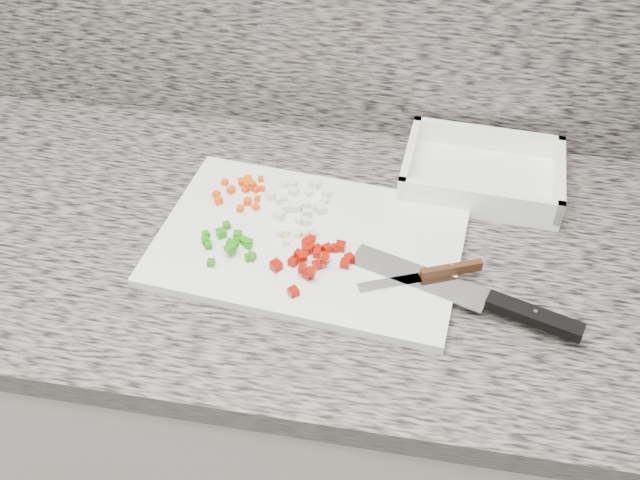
{
  "coord_description": "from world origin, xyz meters",
  "views": [
    {
      "loc": [
        0.25,
        0.66,
        1.66
      ],
      "look_at": [
        0.12,
        1.4,
        0.94
      ],
      "focal_mm": 40.0,
      "sensor_mm": 36.0,
      "label": 1
    }
  ],
  "objects": [
    {
      "name": "cabinet",
      "position": [
        0.0,
        1.44,
        0.43
      ],
      "size": [
        3.92,
        0.62,
        0.86
      ],
      "primitive_type": "cube",
      "color": "beige",
      "rests_on": "ground"
    },
    {
      "name": "onion_pile",
      "position": [
        0.07,
        1.5,
        0.92
      ],
      "size": [
        0.11,
        0.11,
        0.02
      ],
      "color": "white",
      "rests_on": "cutting_board"
    },
    {
      "name": "countertop",
      "position": [
        0.0,
        1.44,
        0.88
      ],
      "size": [
        3.96,
        0.64,
        0.04
      ],
      "primitive_type": "cube",
      "color": "slate",
      "rests_on": "cabinet"
    },
    {
      "name": "cutting_board",
      "position": [
        0.1,
        1.42,
        0.91
      ],
      "size": [
        0.48,
        0.34,
        0.02
      ],
      "primitive_type": "cube",
      "rotation": [
        0.0,
        0.0,
        -0.1
      ],
      "color": "white",
      "rests_on": "countertop"
    },
    {
      "name": "red_pepper_pile",
      "position": [
        0.12,
        1.38,
        0.92
      ],
      "size": [
        0.12,
        0.12,
        0.02
      ],
      "color": "#A00D02",
      "rests_on": "cutting_board"
    },
    {
      "name": "chef_knife",
      "position": [
        0.37,
        1.34,
        0.92
      ],
      "size": [
        0.33,
        0.14,
        0.02
      ],
      "rotation": [
        0.0,
        0.0,
        -0.31
      ],
      "color": "silver",
      "rests_on": "cutting_board"
    },
    {
      "name": "tray",
      "position": [
        0.36,
        1.62,
        0.92
      ],
      "size": [
        0.27,
        0.2,
        0.05
      ],
      "rotation": [
        0.0,
        0.0,
        -0.07
      ],
      "color": "white",
      "rests_on": "countertop"
    },
    {
      "name": "green_pepper_pile",
      "position": [
        -0.01,
        1.39,
        0.92
      ],
      "size": [
        0.09,
        0.09,
        0.02
      ],
      "color": "#20850C",
      "rests_on": "cutting_board"
    },
    {
      "name": "garlic_pile",
      "position": [
        0.08,
        1.42,
        0.92
      ],
      "size": [
        0.06,
        0.04,
        0.01
      ],
      "color": "#F2E5BB",
      "rests_on": "cutting_board"
    },
    {
      "name": "carrot_pile",
      "position": [
        -0.02,
        1.51,
        0.92
      ],
      "size": [
        0.08,
        0.09,
        0.02
      ],
      "color": "#F84B05",
      "rests_on": "cutting_board"
    },
    {
      "name": "paring_knife",
      "position": [
        0.29,
        1.38,
        0.92
      ],
      "size": [
        0.17,
        0.08,
        0.02
      ],
      "rotation": [
        0.0,
        0.0,
        0.4
      ],
      "color": "silver",
      "rests_on": "cutting_board"
    }
  ]
}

